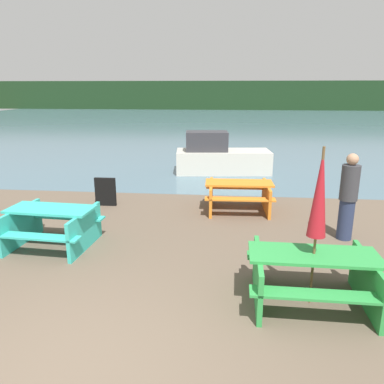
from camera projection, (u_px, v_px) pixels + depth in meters
The scene contains 10 objects.
ground_plane at pixel (70, 380), 3.99m from camera, with size 60.00×60.00×0.00m, color brown.
water at pixel (212, 121), 34.94m from camera, with size 60.00×50.00×0.00m.
far_treeline at pixel (219, 95), 53.57m from camera, with size 80.00×1.60×4.00m.
picnic_table_green at pixel (312, 273), 5.31m from camera, with size 1.82×1.41×0.77m.
picnic_table_teal at pixel (52, 224), 7.26m from camera, with size 1.71×1.48×0.79m.
picnic_table_orange at pixel (239, 193), 9.40m from camera, with size 1.71×1.43×0.74m.
umbrella_crimson at pixel (320, 194), 5.00m from camera, with size 0.26×0.26×2.28m.
boat at pixel (220, 157), 13.68m from camera, with size 3.50×1.69×1.50m.
person at pixel (348, 197), 7.50m from camera, with size 0.36×0.36×1.78m.
signboard at pixel (105, 192), 9.82m from camera, with size 0.55×0.08×0.75m.
Camera 1 is at (1.62, -3.16, 3.00)m, focal length 35.00 mm.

